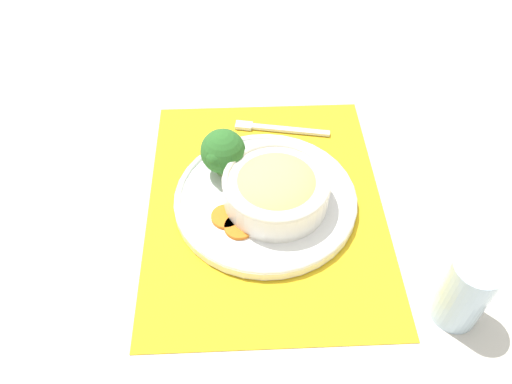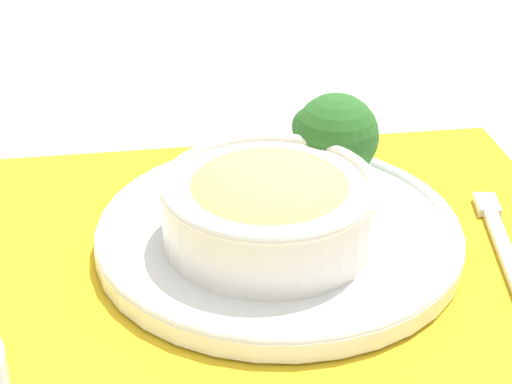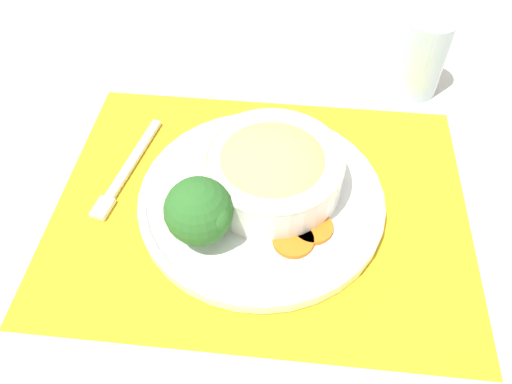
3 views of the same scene
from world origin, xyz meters
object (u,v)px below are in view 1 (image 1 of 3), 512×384
fork (273,128)px  broccoli_floret (223,152)px  bowl (276,188)px  water_glass (463,294)px

fork → broccoli_floret: bearing=153.8°
bowl → broccoli_floret: broccoli_floret is taller
water_glass → fork: (0.38, 0.26, -0.05)m
bowl → fork: size_ratio=0.95×
broccoli_floret → water_glass: water_glass is taller
fork → bowl: bearing=-171.6°
bowl → water_glass: water_glass is taller
water_glass → fork: size_ratio=0.65×
bowl → broccoli_floret: size_ratio=2.03×
broccoli_floret → fork: 0.17m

